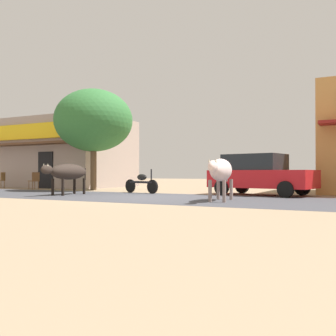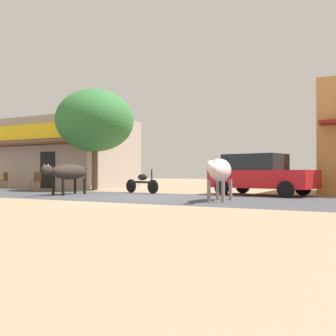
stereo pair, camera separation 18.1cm
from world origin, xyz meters
TOP-DOWN VIEW (x-y plane):
  - ground at (0.00, 0.00)m, footprint 80.00×80.00m
  - asphalt_road at (0.00, 0.00)m, footprint 72.00×5.20m
  - storefront_left_cafe at (-10.14, 7.10)m, footprint 7.71×6.43m
  - roadside_tree at (-5.28, 3.76)m, footprint 4.00×4.00m
  - parked_hatchback_car at (3.39, 3.29)m, footprint 4.34×2.52m
  - parked_motorcycle at (-1.62, 2.47)m, footprint 1.96×0.61m
  - cow_near_brown at (-3.55, -0.09)m, footprint 0.77×2.62m
  - cow_far_dark at (3.10, -0.51)m, footprint 0.89×2.50m
  - cafe_chair_near_tree at (-11.75, 3.44)m, footprint 0.56×0.56m
  - cafe_chair_by_doorway at (-8.75, 3.11)m, footprint 0.52×0.52m

SIDE VIEW (x-z plane):
  - ground at x=0.00m, z-range 0.00..0.00m
  - asphalt_road at x=0.00m, z-range 0.00..0.00m
  - parked_motorcycle at x=-1.62m, z-range -0.06..0.99m
  - cafe_chair_near_tree at x=-11.75m, z-range 0.05..0.97m
  - cafe_chair_by_doorway at x=-8.75m, z-range 0.05..0.97m
  - parked_hatchback_car at x=3.39m, z-range 0.02..1.66m
  - cow_near_brown at x=-3.55m, z-range 0.29..1.55m
  - cow_far_dark at x=3.10m, z-range 0.30..1.64m
  - storefront_left_cafe at x=-10.14m, z-range 0.00..4.27m
  - roadside_tree at x=-5.28m, z-range 0.98..6.17m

